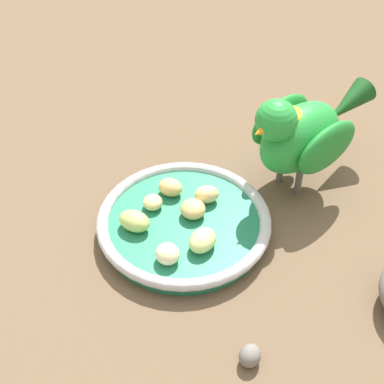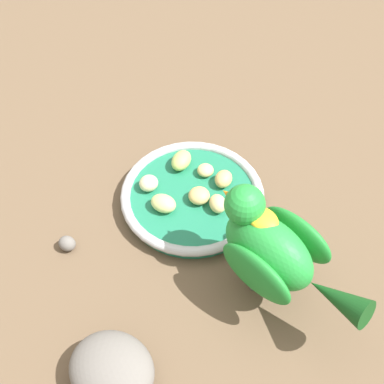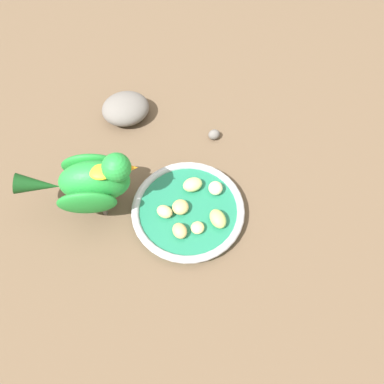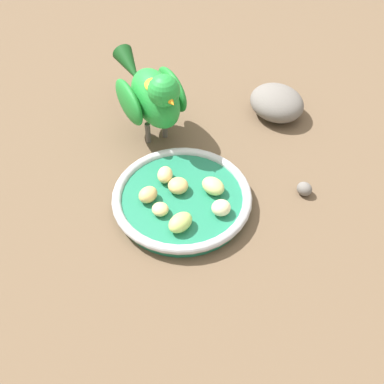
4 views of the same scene
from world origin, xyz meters
name	(u,v)px [view 2 (image 2 of 4)]	position (x,y,z in m)	size (l,w,h in m)	color
ground_plane	(212,209)	(0.00, 0.00, 0.00)	(4.00, 4.00, 0.00)	brown
feeding_bowl	(192,197)	(-0.02, 0.02, 0.01)	(0.21, 0.21, 0.03)	#1E7251
apple_piece_0	(205,170)	(0.01, 0.05, 0.03)	(0.02, 0.02, 0.02)	#E5C67F
apple_piece_1	(218,203)	(0.00, -0.01, 0.03)	(0.03, 0.02, 0.02)	#E5C67F
apple_piece_2	(223,179)	(0.03, 0.02, 0.03)	(0.03, 0.02, 0.02)	tan
apple_piece_3	(163,203)	(-0.07, 0.02, 0.03)	(0.04, 0.03, 0.02)	#C6D17A
apple_piece_4	(199,196)	(-0.02, 0.01, 0.03)	(0.03, 0.03, 0.02)	tan
apple_piece_5	(149,183)	(-0.07, 0.06, 0.03)	(0.03, 0.03, 0.02)	beige
apple_piece_6	(181,160)	(-0.01, 0.08, 0.03)	(0.04, 0.03, 0.02)	#B2CC66
parrot	(274,249)	(0.00, -0.14, 0.09)	(0.12, 0.21, 0.15)	#59544C
rock_large	(112,370)	(-0.21, -0.16, 0.03)	(0.10, 0.09, 0.05)	slate
pebble_0	(67,243)	(-0.21, 0.03, 0.01)	(0.02, 0.02, 0.02)	slate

